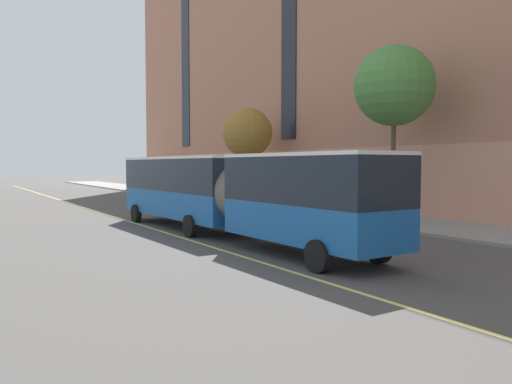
{
  "coord_description": "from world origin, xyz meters",
  "views": [
    {
      "loc": [
        -11.4,
        -12.92,
        3.24
      ],
      "look_at": [
        2.44,
        9.35,
        1.8
      ],
      "focal_mm": 35.0,
      "sensor_mm": 36.0,
      "label": 1
    }
  ],
  "objects_px": {
    "city_bus": "(225,190)",
    "street_tree_mid_block": "(394,86)",
    "parked_car_darkgray_3": "(175,193)",
    "street_tree_far_uptown": "(247,133)",
    "parked_car_champagne_1": "(219,198)"
  },
  "relations": [
    {
      "from": "city_bus",
      "to": "street_tree_mid_block",
      "type": "xyz_separation_m",
      "value": [
        10.2,
        -0.39,
        5.37
      ]
    },
    {
      "from": "parked_car_darkgray_3",
      "to": "street_tree_mid_block",
      "type": "bearing_deg",
      "value": -80.71
    },
    {
      "from": "street_tree_far_uptown",
      "to": "parked_car_champagne_1",
      "type": "bearing_deg",
      "value": -152.47
    },
    {
      "from": "parked_car_darkgray_3",
      "to": "street_tree_mid_block",
      "type": "distance_m",
      "value": 23.26
    },
    {
      "from": "parked_car_darkgray_3",
      "to": "street_tree_far_uptown",
      "type": "xyz_separation_m",
      "value": [
        3.6,
        -6.51,
        5.01
      ]
    },
    {
      "from": "parked_car_champagne_1",
      "to": "city_bus",
      "type": "bearing_deg",
      "value": -116.63
    },
    {
      "from": "parked_car_darkgray_3",
      "to": "street_tree_mid_block",
      "type": "height_order",
      "value": "street_tree_mid_block"
    },
    {
      "from": "parked_car_darkgray_3",
      "to": "street_tree_far_uptown",
      "type": "distance_m",
      "value": 8.96
    },
    {
      "from": "parked_car_champagne_1",
      "to": "street_tree_far_uptown",
      "type": "distance_m",
      "value": 6.42
    },
    {
      "from": "street_tree_mid_block",
      "to": "parked_car_champagne_1",
      "type": "bearing_deg",
      "value": 104.68
    },
    {
      "from": "parked_car_darkgray_3",
      "to": "parked_car_champagne_1",
      "type": "bearing_deg",
      "value": -89.81
    },
    {
      "from": "parked_car_darkgray_3",
      "to": "city_bus",
      "type": "bearing_deg",
      "value": -107.0
    },
    {
      "from": "parked_car_champagne_1",
      "to": "street_tree_mid_block",
      "type": "distance_m",
      "value": 15.59
    },
    {
      "from": "street_tree_mid_block",
      "to": "street_tree_far_uptown",
      "type": "distance_m",
      "value": 15.57
    },
    {
      "from": "parked_car_champagne_1",
      "to": "street_tree_far_uptown",
      "type": "height_order",
      "value": "street_tree_far_uptown"
    }
  ]
}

